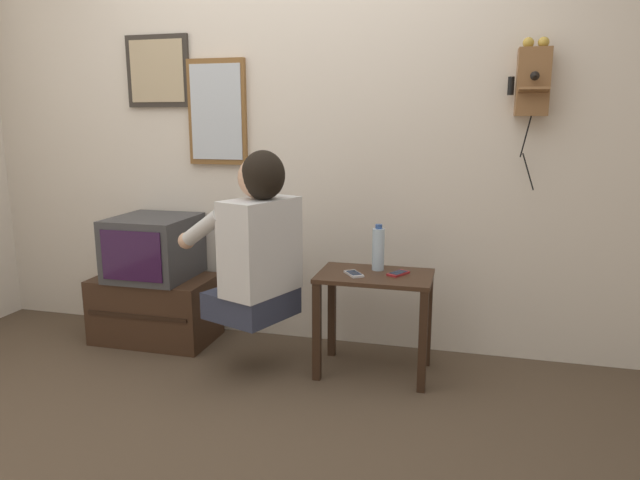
{
  "coord_description": "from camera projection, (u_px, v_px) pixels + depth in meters",
  "views": [
    {
      "loc": [
        0.91,
        -2.13,
        1.31
      ],
      "look_at": [
        0.19,
        0.62,
        0.71
      ],
      "focal_mm": 32.0,
      "sensor_mm": 36.0,
      "label": 1
    }
  ],
  "objects": [
    {
      "name": "ground_plane",
      "position": [
        243.0,
        423.0,
        2.51
      ],
      "size": [
        14.0,
        14.0,
        0.0
      ],
      "primitive_type": "plane",
      "color": "#4C3D2D"
    },
    {
      "name": "water_bottle",
      "position": [
        378.0,
        249.0,
        2.97
      ],
      "size": [
        0.06,
        0.06,
        0.24
      ],
      "color": "#ADC6DB",
      "rests_on": "side_table"
    },
    {
      "name": "wall_phone_antique",
      "position": [
        533.0,
        81.0,
        2.85
      ],
      "size": [
        0.2,
        0.19,
        0.75
      ],
      "color": "brown"
    },
    {
      "name": "television",
      "position": [
        154.0,
        247.0,
        3.37
      ],
      "size": [
        0.45,
        0.48,
        0.36
      ],
      "color": "#38383A",
      "rests_on": "tv_stand"
    },
    {
      "name": "side_table",
      "position": [
        375.0,
        296.0,
        2.94
      ],
      "size": [
        0.58,
        0.38,
        0.54
      ],
      "color": "#382316",
      "rests_on": "ground_plane"
    },
    {
      "name": "cell_phone_spare",
      "position": [
        398.0,
        273.0,
        2.9
      ],
      "size": [
        0.11,
        0.14,
        0.01
      ],
      "rotation": [
        0.0,
        0.0,
        -0.5
      ],
      "color": "maroon",
      "rests_on": "side_table"
    },
    {
      "name": "tv_stand",
      "position": [
        156.0,
        308.0,
        3.44
      ],
      "size": [
        0.7,
        0.42,
        0.39
      ],
      "color": "#382316",
      "rests_on": "ground_plane"
    },
    {
      "name": "cell_phone_held",
      "position": [
        354.0,
        274.0,
        2.9
      ],
      "size": [
        0.12,
        0.14,
        0.01
      ],
      "rotation": [
        0.0,
        0.0,
        0.62
      ],
      "color": "silver",
      "rests_on": "side_table"
    },
    {
      "name": "wall_back",
      "position": [
        308.0,
        126.0,
        3.27
      ],
      "size": [
        6.8,
        0.05,
        2.55
      ],
      "color": "beige",
      "rests_on": "ground_plane"
    },
    {
      "name": "wall_mirror",
      "position": [
        217.0,
        112.0,
        3.35
      ],
      "size": [
        0.36,
        0.03,
        0.61
      ],
      "color": "brown"
    },
    {
      "name": "framed_picture",
      "position": [
        158.0,
        71.0,
        3.4
      ],
      "size": [
        0.4,
        0.03,
        0.42
      ],
      "color": "#2D2823"
    },
    {
      "name": "person",
      "position": [
        257.0,
        242.0,
        2.88
      ],
      "size": [
        0.61,
        0.56,
        0.86
      ],
      "rotation": [
        0.0,
        0.0,
        1.2
      ],
      "color": "#2D3347",
      "rests_on": "ground_plane"
    }
  ]
}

